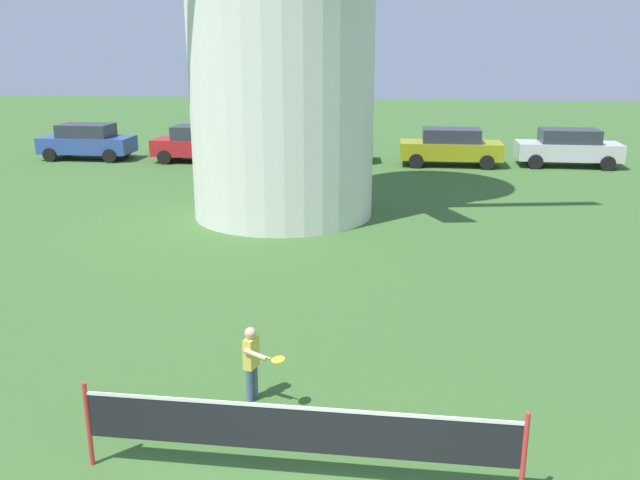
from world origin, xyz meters
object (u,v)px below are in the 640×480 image
at_px(parked_car_mustard, 451,146).
at_px(parked_car_silver, 568,147).
at_px(tennis_net, 297,430).
at_px(player_far, 253,359).
at_px(parked_car_blue, 87,141).
at_px(parked_car_red, 201,143).
at_px(parked_car_green, 328,143).

bearing_deg(parked_car_mustard, parked_car_silver, 5.17).
bearing_deg(tennis_net, parked_car_mustard, 82.43).
height_order(tennis_net, player_far, player_far).
height_order(parked_car_blue, parked_car_red, same).
distance_m(player_far, parked_car_red, 20.82).
relative_size(parked_car_blue, parked_car_green, 1.01).
relative_size(player_far, parked_car_blue, 0.28).
height_order(player_far, parked_car_red, parked_car_red).
relative_size(parked_car_red, parked_car_silver, 0.98).
bearing_deg(parked_car_green, parked_car_blue, -175.77).
relative_size(tennis_net, parked_car_red, 1.24).
distance_m(parked_car_blue, parked_car_mustard, 15.98).
xyz_separation_m(parked_car_blue, parked_car_green, (10.72, 0.79, -0.00)).
distance_m(parked_car_red, parked_car_mustard, 10.71).
distance_m(tennis_net, parked_car_green, 22.36).
relative_size(parked_car_mustard, parked_car_silver, 1.01).
bearing_deg(parked_car_mustard, player_far, -100.78).
bearing_deg(tennis_net, parked_car_blue, 121.34).
relative_size(tennis_net, parked_car_mustard, 1.21).
distance_m(parked_car_green, parked_car_mustard, 5.26).
height_order(parked_car_blue, parked_car_green, same).
distance_m(tennis_net, parked_car_silver, 23.66).
xyz_separation_m(parked_car_blue, parked_car_silver, (20.84, 0.90, 0.00)).
xyz_separation_m(tennis_net, parked_car_blue, (-13.06, 21.45, 0.12)).
height_order(parked_car_blue, parked_car_silver, same).
distance_m(parked_car_blue, parked_car_silver, 20.86).
bearing_deg(parked_car_silver, parked_car_red, -176.61).
xyz_separation_m(tennis_net, player_far, (-0.93, 1.76, -0.05)).
bearing_deg(parked_car_blue, parked_car_silver, 2.46).
xyz_separation_m(parked_car_mustard, parked_car_silver, (4.87, 0.44, -0.00)).
relative_size(parked_car_blue, parked_car_mustard, 0.96).
xyz_separation_m(parked_car_blue, parked_car_red, (5.27, -0.03, 0.00)).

